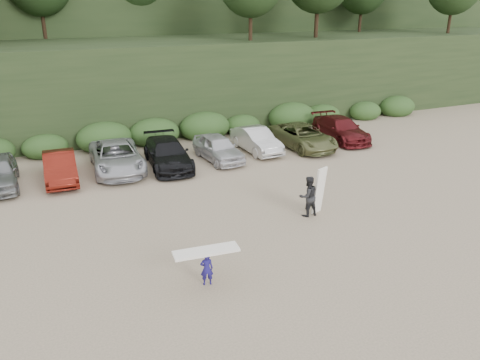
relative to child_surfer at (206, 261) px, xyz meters
name	(u,v)px	position (x,y,z in m)	size (l,w,h in m)	color
ground	(227,246)	(1.57, 2.11, -0.86)	(120.00, 120.00, 0.00)	tan
parked_cars	(87,162)	(-2.15, 12.04, -0.09)	(34.20, 6.18, 1.63)	silver
child_surfer	(206,261)	(0.00, 0.00, 0.00)	(2.14, 0.79, 1.26)	navy
adult_surfer	(309,196)	(5.81, 3.15, 0.05)	(1.33, 0.69, 2.10)	black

